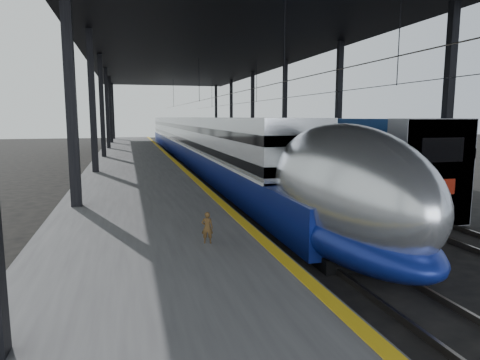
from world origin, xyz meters
name	(u,v)px	position (x,y,z in m)	size (l,w,h in m)	color
ground	(277,265)	(0.00, 0.00, 0.00)	(160.00, 160.00, 0.00)	black
platform	(135,169)	(-3.50, 20.00, 0.50)	(6.00, 80.00, 1.00)	#4C4C4F
yellow_strip	(175,161)	(-0.70, 20.00, 1.00)	(0.30, 80.00, 0.01)	yellow
rails	(244,171)	(4.50, 20.00, 0.08)	(6.52, 80.00, 0.16)	slate
canopy	(209,46)	(1.90, 20.00, 9.12)	(18.00, 75.00, 9.47)	black
tgv_train	(195,142)	(2.00, 27.65, 1.92)	(2.87, 65.20, 4.11)	silver
second_train	(243,139)	(7.00, 29.37, 2.07)	(2.97, 56.05, 4.09)	navy
child	(207,228)	(-2.13, -0.69, 1.40)	(0.29, 0.19, 0.81)	#4E361A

